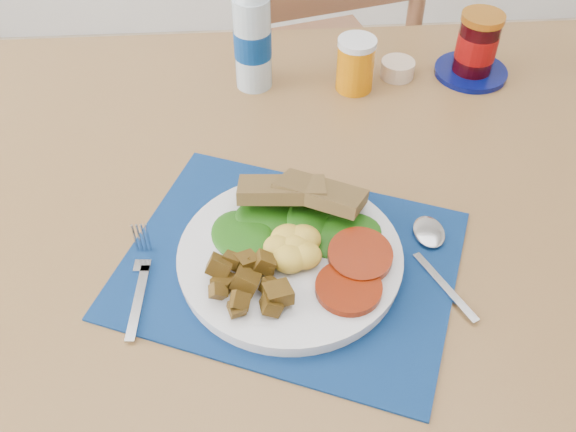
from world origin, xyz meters
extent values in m
cube|color=brown|center=(0.00, 0.20, 0.73)|extent=(1.40, 0.90, 0.04)
cylinder|color=brown|center=(-0.64, 0.59, 0.35)|extent=(0.06, 0.06, 0.71)
cylinder|color=brown|center=(0.64, 0.59, 0.35)|extent=(0.06, 0.06, 0.71)
cube|color=brown|center=(0.05, 0.94, 0.46)|extent=(0.54, 0.53, 0.04)
cylinder|color=brown|center=(0.19, 1.17, 0.22)|extent=(0.04, 0.04, 0.44)
cylinder|color=brown|center=(-0.19, 1.07, 0.22)|extent=(0.04, 0.04, 0.44)
cylinder|color=brown|center=(0.28, 0.81, 0.22)|extent=(0.04, 0.04, 0.44)
cylinder|color=brown|center=(-0.09, 0.71, 0.22)|extent=(0.04, 0.04, 0.44)
cube|color=black|center=(-0.06, 0.02, 0.75)|extent=(0.54, 0.49, 0.00)
cylinder|color=silver|center=(-0.06, 0.02, 0.76)|extent=(0.30, 0.30, 0.02)
ellipsoid|color=gold|center=(-0.05, 0.01, 0.79)|extent=(0.07, 0.06, 0.03)
cylinder|color=maroon|center=(0.02, -0.03, 0.78)|extent=(0.09, 0.09, 0.01)
ellipsoid|color=#153A07|center=(-0.05, 0.06, 0.78)|extent=(0.16, 0.10, 0.02)
cube|color=olive|center=(-0.04, 0.11, 0.81)|extent=(0.14, 0.10, 0.04)
cube|color=#B2B5BA|center=(-0.26, -0.04, 0.76)|extent=(0.02, 0.12, 0.00)
cube|color=#B2B5BA|center=(-0.26, 0.05, 0.76)|extent=(0.03, 0.06, 0.00)
cube|color=#B2B5BA|center=(0.14, -0.04, 0.76)|extent=(0.06, 0.12, 0.00)
ellipsoid|color=#B2B5BA|center=(0.14, 0.06, 0.76)|extent=(0.04, 0.06, 0.01)
cylinder|color=#ADBFCC|center=(-0.10, 0.46, 0.83)|extent=(0.07, 0.07, 0.17)
cylinder|color=navy|center=(-0.10, 0.46, 0.83)|extent=(0.07, 0.07, 0.05)
cylinder|color=#D07205|center=(0.09, 0.43, 0.80)|extent=(0.07, 0.07, 0.09)
cylinder|color=beige|center=(0.17, 0.47, 0.77)|extent=(0.06, 0.06, 0.03)
cylinder|color=#050C50|center=(0.31, 0.46, 0.76)|extent=(0.14, 0.14, 0.01)
cylinder|color=black|center=(0.31, 0.46, 0.81)|extent=(0.07, 0.07, 0.10)
cylinder|color=maroon|center=(0.31, 0.46, 0.81)|extent=(0.07, 0.07, 0.05)
cylinder|color=#C67621|center=(0.31, 0.46, 0.87)|extent=(0.08, 0.08, 0.01)
camera|label=1|loc=(-0.10, -0.55, 1.42)|focal=40.00mm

